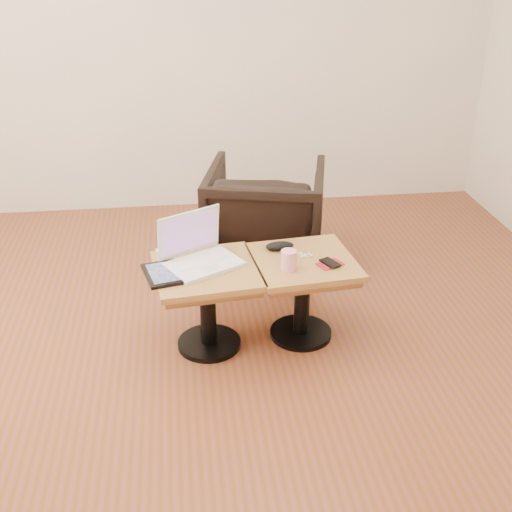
{
  "coord_description": "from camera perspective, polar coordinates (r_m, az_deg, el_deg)",
  "views": [
    {
      "loc": [
        -0.06,
        -2.4,
        1.89
      ],
      "look_at": [
        0.29,
        0.32,
        0.5
      ],
      "focal_mm": 45.0,
      "sensor_mm": 36.0,
      "label": 1
    }
  ],
  "objects": [
    {
      "name": "phone_on_sleeve",
      "position": [
        3.13,
        6.59,
        -0.66
      ],
      "size": [
        0.14,
        0.13,
        0.01
      ],
      "rotation": [
        0.0,
        0.0,
        0.44
      ],
      "color": "maroon",
      "rests_on": "side_table_right"
    },
    {
      "name": "side_table_right",
      "position": [
        3.22,
        4.18,
        -2.04
      ],
      "size": [
        0.54,
        0.54,
        0.45
      ],
      "rotation": [
        0.0,
        0.0,
        0.1
      ],
      "color": "black",
      "rests_on": "ground"
    },
    {
      "name": "tablet",
      "position": [
        3.04,
        -8.03,
        -1.53
      ],
      "size": [
        0.24,
        0.28,
        0.02
      ],
      "rotation": [
        0.0,
        0.0,
        0.23
      ],
      "color": "black",
      "rests_on": "side_table_left"
    },
    {
      "name": "glasses_case",
      "position": [
        3.24,
        2.11,
        0.9
      ],
      "size": [
        0.15,
        0.07,
        0.05
      ],
      "primitive_type": "ellipsoid",
      "rotation": [
        0.0,
        0.0,
        0.05
      ],
      "color": "black",
      "rests_on": "side_table_right"
    },
    {
      "name": "earbuds_tangle",
      "position": [
        3.2,
        4.43,
        0.09
      ],
      "size": [
        0.08,
        0.05,
        0.01
      ],
      "color": "white",
      "rests_on": "side_table_right"
    },
    {
      "name": "armchair",
      "position": [
        3.96,
        0.85,
        3.57
      ],
      "size": [
        0.84,
        0.86,
        0.65
      ],
      "primitive_type": "imported",
      "rotation": [
        0.0,
        0.0,
        2.9
      ],
      "color": "black",
      "rests_on": "ground"
    },
    {
      "name": "charging_adapter",
      "position": [
        3.24,
        -8.47,
        0.33
      ],
      "size": [
        0.05,
        0.05,
        0.03
      ],
      "primitive_type": "cube",
      "rotation": [
        0.0,
        0.0,
        0.13
      ],
      "color": "white",
      "rests_on": "side_table_left"
    },
    {
      "name": "laptop",
      "position": [
        3.12,
        -5.1,
        0.19
      ],
      "size": [
        0.42,
        0.39,
        0.24
      ],
      "rotation": [
        0.0,
        0.0,
        0.5
      ],
      "color": "white",
      "rests_on": "side_table_left"
    },
    {
      "name": "room_shell",
      "position": [
        2.47,
        -5.89,
        14.09
      ],
      "size": [
        4.52,
        4.52,
        2.71
      ],
      "color": "brown",
      "rests_on": "ground"
    },
    {
      "name": "side_table_left",
      "position": [
        3.14,
        -4.37,
        -2.88
      ],
      "size": [
        0.54,
        0.54,
        0.45
      ],
      "rotation": [
        0.0,
        0.0,
        0.11
      ],
      "color": "black",
      "rests_on": "ground"
    },
    {
      "name": "striped_cup",
      "position": [
        3.05,
        2.92,
        -0.36
      ],
      "size": [
        0.09,
        0.09,
        0.1
      ],
      "primitive_type": "cylinder",
      "rotation": [
        0.0,
        0.0,
        0.27
      ],
      "color": "#EF466C",
      "rests_on": "side_table_right"
    }
  ]
}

